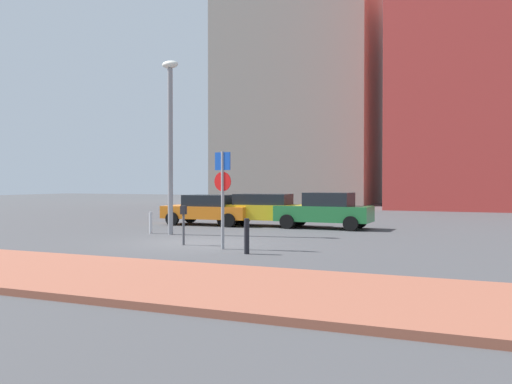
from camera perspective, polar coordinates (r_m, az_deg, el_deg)
name	(u,v)px	position (r m, az deg, el deg)	size (l,w,h in m)	color
ground_plane	(197,243)	(18.66, -6.23, -5.33)	(120.00, 120.00, 0.00)	#424244
sidewalk_brick	(48,271)	(13.19, -20.94, -7.77)	(40.00, 4.17, 0.14)	#93513D
parked_car_orange	(209,209)	(26.26, -4.98, -1.80)	(4.37, 2.18, 1.45)	orange
parked_car_yellow	(262,209)	(25.55, 0.65, -1.79)	(4.70, 2.24, 1.51)	gold
parked_car_green	(325,210)	(24.35, 7.25, -1.91)	(4.22, 1.94, 1.60)	#237238
parking_sign_post	(223,188)	(16.78, -3.52, 0.47)	(0.60, 0.11, 3.02)	gray
parking_meter	(183,219)	(18.02, -7.62, -2.87)	(0.18, 0.14, 1.29)	#4C4C51
street_lamp	(170,132)	(21.76, -8.99, 6.22)	(0.70, 0.36, 6.84)	gray
traffic_bollard_near	(247,236)	(15.69, -0.98, -4.66)	(0.15, 0.15, 1.02)	black
traffic_bollard_mid	(151,223)	(22.27, -10.99, -3.18)	(0.13, 0.13, 0.87)	#B7B7BC
building_under_construction	(302,98)	(55.38, 4.89, 9.81)	(14.90, 12.15, 20.99)	gray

